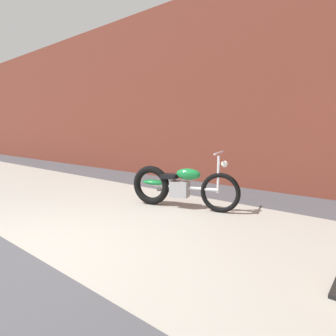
{
  "coord_description": "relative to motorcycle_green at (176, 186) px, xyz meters",
  "views": [
    {
      "loc": [
        3.07,
        -1.35,
        1.39
      ],
      "look_at": [
        0.11,
        2.28,
        0.75
      ],
      "focal_mm": 30.12,
      "sensor_mm": 36.0,
      "label": 1
    }
  ],
  "objects": [
    {
      "name": "motorcycle_green",
      "position": [
        0.0,
        0.0,
        0.0
      ],
      "size": [
        1.96,
        0.78,
        1.03
      ],
      "rotation": [
        0.0,
        0.0,
        0.27
      ],
      "color": "black",
      "rests_on": "ground"
    },
    {
      "name": "sidewalk_slab",
      "position": [
        -0.06,
        -0.82,
        -0.4
      ],
      "size": [
        36.0,
        3.5,
        0.01
      ],
      "primitive_type": "cube",
      "color": "#9E998E",
      "rests_on": "ground"
    },
    {
      "name": "brick_building_wall",
      "position": [
        -0.06,
        2.63,
        2.01
      ],
      "size": [
        36.0,
        0.5,
        4.81
      ],
      "primitive_type": "cube",
      "color": "brown",
      "rests_on": "ground"
    },
    {
      "name": "ground_plane",
      "position": [
        -0.06,
        -2.57,
        -0.4
      ],
      "size": [
        80.0,
        80.0,
        0.0
      ],
      "primitive_type": "plane",
      "color": "#47474C"
    }
  ]
}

